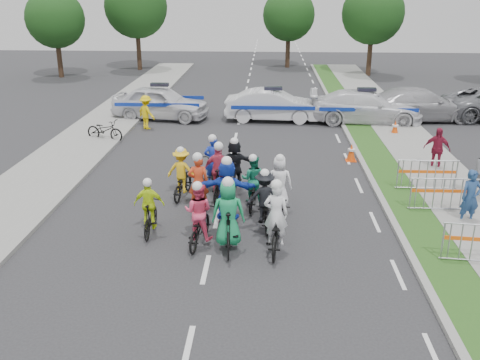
# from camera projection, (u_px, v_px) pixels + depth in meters

# --- Properties ---
(ground) EXTENTS (90.00, 90.00, 0.00)m
(ground) POSITION_uv_depth(u_px,v_px,m) (206.00, 269.00, 12.93)
(ground) COLOR #28282B
(ground) RESTS_ON ground
(curb_right) EXTENTS (0.20, 60.00, 0.12)m
(curb_right) POSITION_uv_depth(u_px,v_px,m) (379.00, 195.00, 17.35)
(curb_right) COLOR gray
(curb_right) RESTS_ON ground
(grass_strip) EXTENTS (1.20, 60.00, 0.11)m
(grass_strip) POSITION_uv_depth(u_px,v_px,m) (401.00, 196.00, 17.32)
(grass_strip) COLOR #1F4E19
(grass_strip) RESTS_ON ground
(sidewalk_right) EXTENTS (2.40, 60.00, 0.13)m
(sidewalk_right) POSITION_uv_depth(u_px,v_px,m) (457.00, 196.00, 17.22)
(sidewalk_right) COLOR gray
(sidewalk_right) RESTS_ON ground
(sidewalk_left) EXTENTS (3.00, 60.00, 0.13)m
(sidewalk_left) POSITION_uv_depth(u_px,v_px,m) (30.00, 188.00, 17.92)
(sidewalk_left) COLOR gray
(sidewalk_left) RESTS_ON ground
(rider_0) EXTENTS (0.82, 1.99, 1.98)m
(rider_0) POSITION_uv_depth(u_px,v_px,m) (276.00, 227.00, 13.66)
(rider_0) COLOR black
(rider_0) RESTS_ON ground
(rider_1) EXTENTS (0.88, 1.96, 2.03)m
(rider_1) POSITION_uv_depth(u_px,v_px,m) (228.00, 222.00, 13.66)
(rider_1) COLOR black
(rider_1) RESTS_ON ground
(rider_2) EXTENTS (0.88, 1.84, 1.80)m
(rider_2) POSITION_uv_depth(u_px,v_px,m) (199.00, 221.00, 13.98)
(rider_2) COLOR black
(rider_2) RESTS_ON ground
(rider_3) EXTENTS (0.83, 1.58, 1.66)m
(rider_3) POSITION_uv_depth(u_px,v_px,m) (150.00, 212.00, 14.58)
(rider_3) COLOR black
(rider_3) RESTS_ON ground
(rider_4) EXTENTS (1.04, 1.80, 1.77)m
(rider_4) POSITION_uv_depth(u_px,v_px,m) (264.00, 205.00, 14.96)
(rider_4) COLOR black
(rider_4) RESTS_ON ground
(rider_5) EXTENTS (1.67, 1.99, 2.05)m
(rider_5) POSITION_uv_depth(u_px,v_px,m) (227.00, 196.00, 15.17)
(rider_5) COLOR black
(rider_5) RESTS_ON ground
(rider_6) EXTENTS (0.78, 1.96, 1.96)m
(rider_6) POSITION_uv_depth(u_px,v_px,m) (199.00, 194.00, 15.84)
(rider_6) COLOR black
(rider_6) RESTS_ON ground
(rider_7) EXTENTS (0.77, 1.75, 1.83)m
(rider_7) POSITION_uv_depth(u_px,v_px,m) (279.00, 189.00, 16.05)
(rider_7) COLOR black
(rider_7) RESTS_ON ground
(rider_8) EXTENTS (0.77, 1.74, 1.73)m
(rider_8) POSITION_uv_depth(u_px,v_px,m) (253.00, 187.00, 16.38)
(rider_8) COLOR black
(rider_8) RESTS_ON ground
(rider_9) EXTENTS (1.02, 1.90, 1.96)m
(rider_9) POSITION_uv_depth(u_px,v_px,m) (219.00, 178.00, 16.87)
(rider_9) COLOR black
(rider_9) RESTS_ON ground
(rider_10) EXTENTS (1.03, 1.77, 1.73)m
(rider_10) POSITION_uv_depth(u_px,v_px,m) (182.00, 177.00, 17.12)
(rider_10) COLOR black
(rider_10) RESTS_ON ground
(rider_11) EXTENTS (1.49, 1.78, 1.84)m
(rider_11) POSITION_uv_depth(u_px,v_px,m) (235.00, 168.00, 17.68)
(rider_11) COLOR black
(rider_11) RESTS_ON ground
(rider_12) EXTENTS (1.00, 1.94, 1.89)m
(rider_12) POSITION_uv_depth(u_px,v_px,m) (213.00, 170.00, 17.95)
(rider_12) COLOR black
(rider_12) RESTS_ON ground
(police_car_0) EXTENTS (5.18, 2.79, 1.67)m
(police_car_0) POSITION_uv_depth(u_px,v_px,m) (161.00, 103.00, 27.24)
(police_car_0) COLOR silver
(police_car_0) RESTS_ON ground
(police_car_1) EXTENTS (4.82, 1.86, 1.57)m
(police_car_1) POSITION_uv_depth(u_px,v_px,m) (273.00, 105.00, 26.85)
(police_car_1) COLOR silver
(police_car_1) RESTS_ON ground
(police_car_2) EXTENTS (5.66, 2.67, 1.60)m
(police_car_2) POSITION_uv_depth(u_px,v_px,m) (365.00, 107.00, 26.40)
(police_car_2) COLOR silver
(police_car_2) RESTS_ON ground
(civilian_sedan) EXTENTS (5.75, 2.72, 1.62)m
(civilian_sedan) POSITION_uv_depth(u_px,v_px,m) (420.00, 104.00, 26.97)
(civilian_sedan) COLOR #A5A5A9
(civilian_sedan) RESTS_ON ground
(spectator_0) EXTENTS (0.65, 0.48, 1.62)m
(spectator_0) POSITION_uv_depth(u_px,v_px,m) (471.00, 197.00, 15.16)
(spectator_0) COLOR navy
(spectator_0) RESTS_ON ground
(spectator_2) EXTENTS (1.03, 0.74, 1.62)m
(spectator_2) POSITION_uv_depth(u_px,v_px,m) (437.00, 149.00, 19.62)
(spectator_2) COLOR maroon
(spectator_2) RESTS_ON ground
(marshal_hiviz) EXTENTS (1.18, 1.11, 1.60)m
(marshal_hiviz) POSITION_uv_depth(u_px,v_px,m) (146.00, 112.00, 25.31)
(marshal_hiviz) COLOR yellow
(marshal_hiviz) RESTS_ON ground
(barrier_1) EXTENTS (2.00, 0.51, 1.12)m
(barrier_1) POSITION_uv_depth(u_px,v_px,m) (443.00, 196.00, 15.94)
(barrier_1) COLOR #A5A8AD
(barrier_1) RESTS_ON ground
(barrier_2) EXTENTS (2.00, 0.52, 1.12)m
(barrier_2) POSITION_uv_depth(u_px,v_px,m) (427.00, 176.00, 17.57)
(barrier_2) COLOR #A5A8AD
(barrier_2) RESTS_ON ground
(cone_0) EXTENTS (0.40, 0.40, 0.70)m
(cone_0) POSITION_uv_depth(u_px,v_px,m) (351.00, 152.00, 20.80)
(cone_0) COLOR #F24C0C
(cone_0) RESTS_ON ground
(cone_1) EXTENTS (0.40, 0.40, 0.70)m
(cone_1) POSITION_uv_depth(u_px,v_px,m) (395.00, 128.00, 24.36)
(cone_1) COLOR #F24C0C
(cone_1) RESTS_ON ground
(parked_bike) EXTENTS (1.91, 1.18, 0.95)m
(parked_bike) POSITION_uv_depth(u_px,v_px,m) (105.00, 130.00, 23.50)
(parked_bike) COLOR black
(parked_bike) RESTS_ON ground
(tree_0) EXTENTS (4.20, 4.20, 6.30)m
(tree_0) POSITION_uv_depth(u_px,v_px,m) (55.00, 19.00, 38.45)
(tree_0) COLOR #382619
(tree_0) RESTS_ON ground
(tree_1) EXTENTS (4.55, 4.55, 6.82)m
(tree_1) POSITION_uv_depth(u_px,v_px,m) (373.00, 13.00, 39.06)
(tree_1) COLOR #382619
(tree_1) RESTS_ON ground
(tree_3) EXTENTS (4.90, 4.90, 7.35)m
(tree_3) POSITION_uv_depth(u_px,v_px,m) (136.00, 7.00, 41.71)
(tree_3) COLOR #382619
(tree_3) RESTS_ON ground
(tree_4) EXTENTS (4.20, 4.20, 6.30)m
(tree_4) POSITION_uv_depth(u_px,v_px,m) (289.00, 15.00, 43.23)
(tree_4) COLOR #382619
(tree_4) RESTS_ON ground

